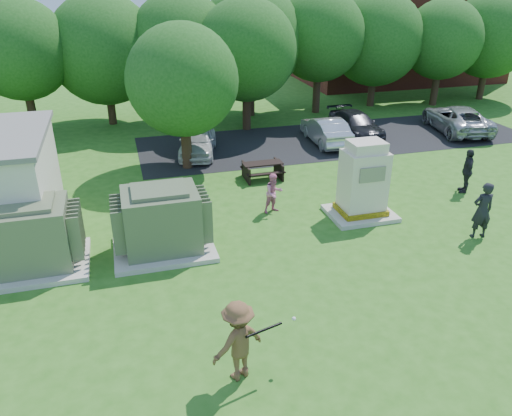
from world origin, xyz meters
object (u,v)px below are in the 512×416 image
object	(u,v)px
picnic_table	(263,169)
car_dark	(356,124)
car_silver_a	(326,130)
person_at_picnic	(274,193)
car_silver_b	(456,119)
transformer_left	(30,238)
person_walking_right	(467,171)
car_white	(198,141)
batter	(238,341)
generator_cabinet	(363,184)
transformer_right	(162,222)
person_by_generator	(482,210)

from	to	relation	value
picnic_table	car_dark	distance (m)	7.78
picnic_table	car_silver_a	distance (m)	5.76
car_silver_a	car_dark	size ratio (longest dim) A/B	0.95
person_at_picnic	car_silver_b	world-z (taller)	person_at_picnic
transformer_left	person_walking_right	xyz separation A→B (m)	(15.46, 1.40, -0.11)
car_dark	car_silver_b	bearing A→B (deg)	-10.01
transformer_left	car_white	size ratio (longest dim) A/B	0.78
batter	car_white	distance (m)	14.45
generator_cabinet	transformer_right	bearing A→B (deg)	-175.29
person_by_generator	transformer_left	bearing A→B (deg)	-1.46
person_walking_right	transformer_right	bearing A→B (deg)	-56.36
transformer_left	person_by_generator	xyz separation A→B (m)	(13.55, -1.88, -0.03)
transformer_right	person_walking_right	xyz separation A→B (m)	(11.76, 1.40, -0.11)
transformer_right	car_silver_a	bearing A→B (deg)	43.76
transformer_right	person_by_generator	size ratio (longest dim) A/B	1.59
car_silver_a	person_by_generator	bearing A→B (deg)	96.94
car_white	car_silver_a	size ratio (longest dim) A/B	0.97
car_silver_a	car_dark	world-z (taller)	car_silver_a
car_white	car_silver_a	xyz separation A→B (m)	(6.42, -0.01, -0.00)
person_by_generator	person_at_picnic	world-z (taller)	person_by_generator
picnic_table	person_at_picnic	world-z (taller)	person_at_picnic
car_dark	car_silver_b	distance (m)	5.58
generator_cabinet	batter	size ratio (longest dim) A/B	1.48
car_silver_b	car_white	bearing A→B (deg)	11.06
generator_cabinet	car_white	bearing A→B (deg)	118.53
generator_cabinet	car_dark	distance (m)	9.65
person_by_generator	person_walking_right	size ratio (longest dim) A/B	1.09
picnic_table	person_at_picnic	bearing A→B (deg)	-99.44
transformer_left	person_by_generator	bearing A→B (deg)	-7.91
transformer_left	transformer_right	world-z (taller)	same
person_by_generator	car_dark	xyz separation A→B (m)	(1.11, 11.19, -0.34)
person_by_generator	transformer_right	bearing A→B (deg)	-4.37
person_by_generator	person_walking_right	bearing A→B (deg)	-113.70
generator_cabinet	picnic_table	distance (m)	4.92
car_white	car_dark	distance (m)	8.45
batter	car_silver_a	xyz separation A→B (m)	(8.02, 14.34, -0.27)
person_at_picnic	car_silver_b	bearing A→B (deg)	13.55
car_dark	person_walking_right	bearing A→B (deg)	-86.87
car_white	car_dark	bearing A→B (deg)	19.63
person_at_picnic	car_white	world-z (taller)	person_at_picnic
picnic_table	person_by_generator	xyz separation A→B (m)	(5.26, -6.72, 0.51)
transformer_left	picnic_table	distance (m)	9.62
car_silver_b	generator_cabinet	bearing A→B (deg)	51.00
transformer_right	car_white	xyz separation A→B (m)	(2.54, 8.59, -0.31)
transformer_left	person_at_picnic	world-z (taller)	transformer_left
transformer_right	person_at_picnic	distance (m)	4.40
batter	person_walking_right	size ratio (longest dim) A/B	1.07
transformer_left	batter	world-z (taller)	transformer_left
transformer_left	transformer_right	xyz separation A→B (m)	(3.70, 0.00, 0.00)
transformer_right	person_at_picnic	bearing A→B (deg)	22.39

